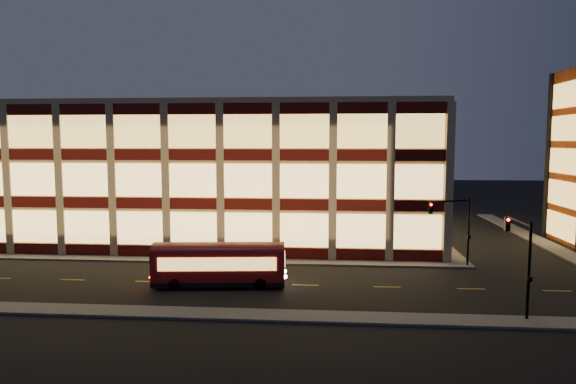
{
  "coord_description": "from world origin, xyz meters",
  "views": [
    {
      "loc": [
        11.74,
        -43.18,
        10.69
      ],
      "look_at": [
        7.55,
        8.0,
        5.55
      ],
      "focal_mm": 32.0,
      "sensor_mm": 36.0,
      "label": 1
    }
  ],
  "objects": [
    {
      "name": "traffic_signal_near",
      "position": [
        23.5,
        -11.03,
        4.13
      ],
      "size": [
        0.32,
        4.45,
        6.0
      ],
      "color": "black",
      "rests_on": "ground"
    },
    {
      "name": "sidewalk_office_south",
      "position": [
        -3.0,
        1.0,
        0.07
      ],
      "size": [
        54.0,
        2.0,
        0.15
      ],
      "primitive_type": "cube",
      "color": "#514F4C",
      "rests_on": "ground"
    },
    {
      "name": "trolley_bus",
      "position": [
        3.65,
        -6.65,
        1.81
      ],
      "size": [
        9.82,
        3.37,
        3.26
      ],
      "rotation": [
        0.0,
        0.0,
        0.1
      ],
      "color": "maroon",
      "rests_on": "ground"
    },
    {
      "name": "traffic_signal_far",
      "position": [
        22.21,
        0.24,
        4.11
      ],
      "size": [
        3.79,
        1.87,
        6.0
      ],
      "color": "black",
      "rests_on": "ground"
    },
    {
      "name": "sidewalk_office_east",
      "position": [
        23.0,
        17.0,
        0.07
      ],
      "size": [
        2.0,
        30.0,
        0.15
      ],
      "primitive_type": "cube",
      "color": "#514F4C",
      "rests_on": "ground"
    },
    {
      "name": "sidewalk_tower_west",
      "position": [
        34.0,
        17.0,
        0.07
      ],
      "size": [
        2.0,
        30.0,
        0.15
      ],
      "primitive_type": "cube",
      "color": "#514F4C",
      "rests_on": "ground"
    },
    {
      "name": "sidewalk_near",
      "position": [
        0.0,
        -13.0,
        0.07
      ],
      "size": [
        100.0,
        2.0,
        0.15
      ],
      "primitive_type": "cube",
      "color": "#514F4C",
      "rests_on": "ground"
    },
    {
      "name": "office_building",
      "position": [
        -2.91,
        16.91,
        7.25
      ],
      "size": [
        50.45,
        30.45,
        14.5
      ],
      "color": "tan",
      "rests_on": "ground"
    },
    {
      "name": "ground",
      "position": [
        0.0,
        0.0,
        0.0
      ],
      "size": [
        200.0,
        200.0,
        0.0
      ],
      "primitive_type": "plane",
      "color": "black",
      "rests_on": "ground"
    }
  ]
}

